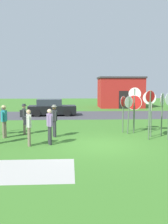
{
  "coord_description": "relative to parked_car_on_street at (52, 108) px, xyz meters",
  "views": [
    {
      "loc": [
        -1.34,
        -11.31,
        2.81
      ],
      "look_at": [
        -0.6,
        2.46,
        1.3
      ],
      "focal_mm": 39.93,
      "sensor_mm": 36.0,
      "label": 1
    }
  ],
  "objects": [
    {
      "name": "person_with_sunhat",
      "position": [
        -1.78,
        -9.61,
        0.3
      ],
      "size": [
        0.31,
        0.57,
        1.74
      ],
      "color": "#7A6B56",
      "rests_on": "ground"
    },
    {
      "name": "building_background",
      "position": [
        7.98,
        8.02,
        1.21
      ],
      "size": [
        5.53,
        4.09,
        3.78
      ],
      "color": "#B2231E",
      "rests_on": "ground"
    },
    {
      "name": "ground_plane",
      "position": [
        3.09,
        -11.57,
        -0.69
      ],
      "size": [
        80.0,
        80.0,
        0.0
      ],
      "primitive_type": "plane",
      "color": "#3D7528"
    },
    {
      "name": "person_holding_notes",
      "position": [
        0.76,
        -11.28,
        0.26
      ],
      "size": [
        0.31,
        0.55,
        1.69
      ],
      "color": "#2D2D33",
      "rests_on": "ground"
    },
    {
      "name": "stop_sign_center_cluster",
      "position": [
        5.44,
        -8.66,
        0.84
      ],
      "size": [
        0.83,
        0.29,
        2.22
      ],
      "color": "#51664C",
      "rests_on": "ground"
    },
    {
      "name": "stop_sign_rear_left",
      "position": [
        6.37,
        -8.52,
        0.97
      ],
      "size": [
        0.69,
        0.33,
        2.43
      ],
      "color": "#51664C",
      "rests_on": "ground"
    },
    {
      "name": "parked_car_on_street",
      "position": [
        0.0,
        0.0,
        0.0
      ],
      "size": [
        4.39,
        2.2,
        1.51
      ],
      "color": "black",
      "rests_on": "ground"
    },
    {
      "name": "stop_sign_rear_right",
      "position": [
        6.08,
        -9.82,
        0.83
      ],
      "size": [
        0.23,
        0.79,
        2.21
      ],
      "color": "#51664C",
      "rests_on": "ground"
    },
    {
      "name": "stop_sign_far_back",
      "position": [
        6.76,
        -9.56,
        0.93
      ],
      "size": [
        0.44,
        0.59,
        2.38
      ],
      "color": "#51664C",
      "rests_on": "ground"
    },
    {
      "name": "stop_sign_leaning_left",
      "position": [
        5.77,
        -10.5,
        1.0
      ],
      "size": [
        0.58,
        0.28,
        2.54
      ],
      "color": "#51664C",
      "rests_on": "ground"
    },
    {
      "name": "stop_sign_tallest",
      "position": [
        5.04,
        -8.99,
        0.77
      ],
      "size": [
        0.57,
        0.4,
        2.17
      ],
      "color": "#51664C",
      "rests_on": "ground"
    },
    {
      "name": "info_panel_rightmost",
      "position": [
        -2.06,
        -8.78,
        0.38
      ],
      "size": [
        0.08,
        0.6,
        1.56
      ],
      "color": "#4C4C51",
      "rests_on": "ground"
    },
    {
      "name": "person_in_dark_shirt",
      "position": [
        -0.91,
        -8.69,
        0.32
      ],
      "size": [
        0.42,
        0.56,
        1.74
      ],
      "color": "#7A6B56",
      "rests_on": "ground"
    },
    {
      "name": "stop_sign_low_front",
      "position": [
        4.82,
        -8.52,
        0.76
      ],
      "size": [
        0.42,
        0.51,
        2.16
      ],
      "color": "#51664C",
      "rests_on": "ground"
    },
    {
      "name": "person_in_blue",
      "position": [
        -0.19,
        -11.49,
        0.29
      ],
      "size": [
        0.4,
        0.56,
        1.69
      ],
      "color": "#7A6B56",
      "rests_on": "ground"
    },
    {
      "name": "person_on_left",
      "position": [
        0.87,
        -9.53,
        0.3
      ],
      "size": [
        0.33,
        0.54,
        1.74
      ],
      "color": "#2D2D33",
      "rests_on": "ground"
    },
    {
      "name": "street_asphalt",
      "position": [
        3.09,
        0.21,
        -0.68
      ],
      "size": [
        60.0,
        6.4,
        0.01
      ],
      "primitive_type": "cube",
      "color": "#424247",
      "rests_on": "ground"
    },
    {
      "name": "stop_sign_leaning_right",
      "position": [
        5.61,
        -8.08,
        1.12
      ],
      "size": [
        0.67,
        0.37,
        2.65
      ],
      "color": "#51664C",
      "rests_on": "ground"
    },
    {
      "name": "concrete_path",
      "position": [
        0.26,
        -14.85,
        -0.69
      ],
      "size": [
        3.2,
        2.4,
        0.01
      ],
      "primitive_type": "cube",
      "color": "#ADAAA3",
      "rests_on": "ground"
    }
  ]
}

